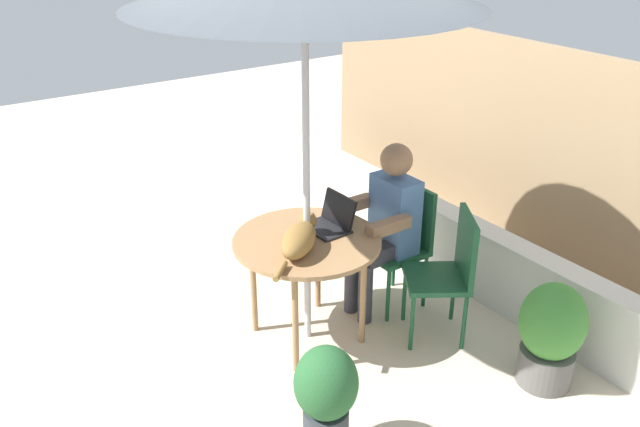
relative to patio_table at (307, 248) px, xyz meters
name	(u,v)px	position (x,y,z in m)	size (l,w,h in m)	color
ground_plane	(308,335)	(0.00, 0.00, -0.67)	(14.00, 14.00, 0.00)	beige
fence_back	(535,154)	(0.00, 2.16, 0.18)	(5.07, 0.08, 1.71)	#937756
planter_wall_low	(456,246)	(0.00, 1.37, -0.41)	(4.57, 0.20, 0.54)	beige
patio_table	(307,248)	(0.00, 0.00, 0.00)	(0.95, 0.95, 0.74)	#9E754C
chair_occupied	(403,236)	(0.00, 0.81, -0.15)	(0.40, 0.40, 0.89)	#194C2D
chair_empty	(450,267)	(0.50, 0.78, -0.15)	(0.55, 0.55, 0.89)	#194C2D
person_seated	(386,220)	(0.00, 0.65, 0.02)	(0.48, 0.48, 1.23)	#4C72A5
laptop	(332,219)	(-0.04, 0.23, 0.13)	(0.31, 0.26, 0.21)	black
cat	(300,238)	(0.10, -0.12, 0.15)	(0.44, 0.54, 0.17)	olive
potted_plant_near_fence	(551,333)	(1.21, 0.93, -0.32)	(0.39, 0.39, 0.69)	#595654
potted_plant_by_chair	(326,397)	(0.94, -0.51, -0.29)	(0.33, 0.33, 0.69)	#33383D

